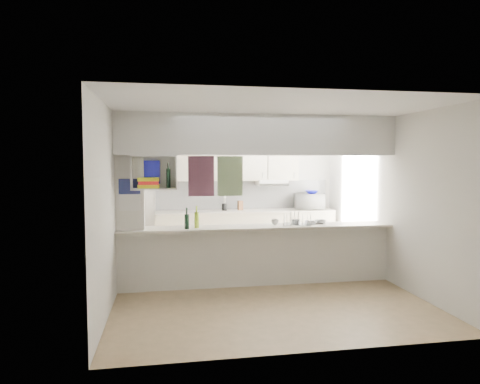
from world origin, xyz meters
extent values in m
plane|color=#907853|center=(0.00, 0.00, 0.00)|extent=(4.80, 4.80, 0.00)
plane|color=white|center=(0.00, 0.00, 2.60)|extent=(4.80, 4.80, 0.00)
plane|color=silver|center=(0.00, 2.40, 1.30)|extent=(4.20, 0.00, 4.20)
plane|color=silver|center=(-2.10, 0.00, 1.30)|extent=(0.00, 4.80, 4.80)
plane|color=silver|center=(2.10, 0.00, 1.30)|extent=(0.00, 4.80, 4.80)
cube|color=silver|center=(0.00, 0.00, 0.44)|extent=(4.20, 0.15, 0.88)
cube|color=beige|center=(0.00, 0.00, 0.90)|extent=(4.20, 0.50, 0.04)
cube|color=white|center=(0.00, 0.00, 2.30)|extent=(4.20, 0.50, 0.60)
cube|color=silver|center=(-1.90, 0.00, 1.30)|extent=(0.40, 0.18, 2.60)
cube|color=#191E4C|center=(-1.90, -0.10, 1.55)|extent=(0.30, 0.01, 0.22)
cube|color=white|center=(-1.90, -0.10, 1.32)|extent=(0.30, 0.01, 0.24)
cube|color=#2E1427|center=(-0.85, 0.22, 1.68)|extent=(0.40, 0.02, 0.62)
cube|color=#1C657F|center=(-0.40, 0.22, 1.68)|extent=(0.40, 0.02, 0.62)
cube|color=white|center=(-1.55, -0.10, 1.51)|extent=(0.65, 0.35, 0.02)
cube|color=white|center=(-1.55, -0.10, 1.99)|extent=(0.65, 0.35, 0.02)
cube|color=white|center=(-1.55, 0.06, 1.75)|extent=(0.65, 0.02, 0.50)
cube|color=white|center=(-1.86, -0.10, 1.75)|extent=(0.02, 0.35, 0.50)
cube|color=white|center=(-1.24, -0.10, 1.75)|extent=(0.02, 0.35, 0.50)
cube|color=yellow|center=(-1.63, -0.10, 1.55)|extent=(0.30, 0.24, 0.05)
cube|color=red|center=(-1.63, -0.10, 1.60)|extent=(0.28, 0.22, 0.05)
cube|color=yellow|center=(-1.63, -0.10, 1.65)|extent=(0.30, 0.24, 0.05)
cube|color=#0D0F95|center=(-1.60, 0.02, 1.75)|extent=(0.26, 0.02, 0.34)
cylinder|color=black|center=(-1.35, -0.10, 1.67)|extent=(0.06, 0.06, 0.28)
cube|color=beige|center=(0.20, 2.10, 0.45)|extent=(3.60, 0.60, 0.90)
cube|color=beige|center=(0.20, 2.10, 0.91)|extent=(3.60, 0.63, 0.03)
cube|color=silver|center=(0.20, 2.38, 1.22)|extent=(3.60, 0.03, 0.60)
cube|color=beige|center=(0.00, 2.23, 1.88)|extent=(2.62, 0.34, 0.72)
cube|color=white|center=(0.75, 2.16, 1.48)|extent=(0.60, 0.46, 0.12)
cube|color=silver|center=(0.75, 1.93, 1.45)|extent=(0.60, 0.02, 0.05)
imported|color=white|center=(1.54, 2.09, 1.08)|extent=(0.65, 0.49, 0.33)
imported|color=#0D0F95|center=(1.59, 2.08, 1.28)|extent=(0.25, 0.25, 0.06)
cube|color=silver|center=(0.62, -0.01, 0.93)|extent=(0.50, 0.43, 0.01)
cylinder|color=white|center=(0.52, 0.03, 1.04)|extent=(0.08, 0.21, 0.21)
cylinder|color=white|center=(0.58, 0.01, 1.04)|extent=(0.08, 0.21, 0.21)
cylinder|color=white|center=(0.64, -0.01, 1.04)|extent=(0.08, 0.21, 0.21)
imported|color=white|center=(0.25, -0.05, 0.98)|extent=(0.12, 0.12, 0.09)
cylinder|color=black|center=(-1.09, -0.11, 1.03)|extent=(0.07, 0.07, 0.22)
cylinder|color=black|center=(-1.09, -0.11, 1.18)|extent=(0.03, 0.03, 0.10)
cylinder|color=#789D1A|center=(-0.94, -0.03, 1.04)|extent=(0.07, 0.07, 0.23)
cylinder|color=#789D1A|center=(-0.94, -0.03, 1.20)|extent=(0.03, 0.03, 0.10)
cylinder|color=silver|center=(0.63, 0.11, 0.96)|extent=(0.14, 0.14, 0.07)
cube|color=silver|center=(0.84, 0.01, 0.95)|extent=(0.14, 0.10, 0.06)
cube|color=silver|center=(1.04, 0.11, 0.95)|extent=(0.14, 0.10, 0.06)
cube|color=black|center=(0.98, 0.04, 0.93)|extent=(0.14, 0.07, 0.01)
cylinder|color=black|center=(-0.23, 2.15, 0.99)|extent=(0.10, 0.10, 0.14)
cube|color=brown|center=(0.10, 2.18, 1.02)|extent=(0.11, 0.10, 0.19)
camera|label=1|loc=(-1.38, -6.36, 1.90)|focal=32.00mm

